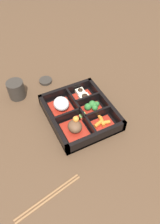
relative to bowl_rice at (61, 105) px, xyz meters
name	(u,v)px	position (x,y,z in m)	size (l,w,h in m)	color
ground_plane	(80,116)	(-0.06, -0.05, -0.03)	(3.00, 3.00, 0.00)	#4C3523
bento_base	(80,115)	(-0.06, -0.05, -0.03)	(0.27, 0.23, 0.01)	black
bento_rim	(81,112)	(-0.06, -0.05, -0.01)	(0.27, 0.23, 0.05)	black
bowl_stew	(75,127)	(-0.12, 0.00, 0.00)	(0.10, 0.08, 0.06)	maroon
bowl_rice	(61,105)	(0.00, 0.00, 0.00)	(0.10, 0.08, 0.05)	maroon
bowl_carrots	(102,123)	(-0.14, -0.10, -0.02)	(0.06, 0.08, 0.02)	maroon
bowl_greens	(92,106)	(-0.05, -0.11, -0.01)	(0.06, 0.08, 0.03)	maroon
bowl_tofu	(83,96)	(0.02, -0.10, -0.01)	(0.07, 0.08, 0.03)	maroon
bowl_pickles	(82,115)	(-0.07, -0.05, -0.02)	(0.04, 0.04, 0.01)	maroon
tea_cup	(16,89)	(0.16, 0.13, 0.01)	(0.07, 0.07, 0.07)	#2D2823
chopsticks	(48,197)	(-0.29, 0.17, -0.03)	(0.06, 0.22, 0.01)	brown
sauce_dish	(46,81)	(0.19, 0.00, -0.03)	(0.06, 0.06, 0.01)	#2D2823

